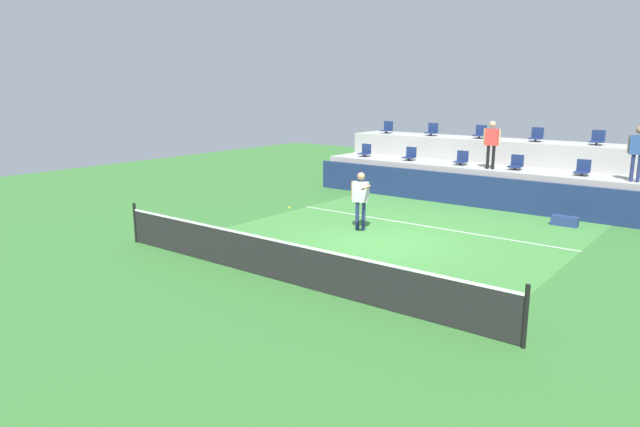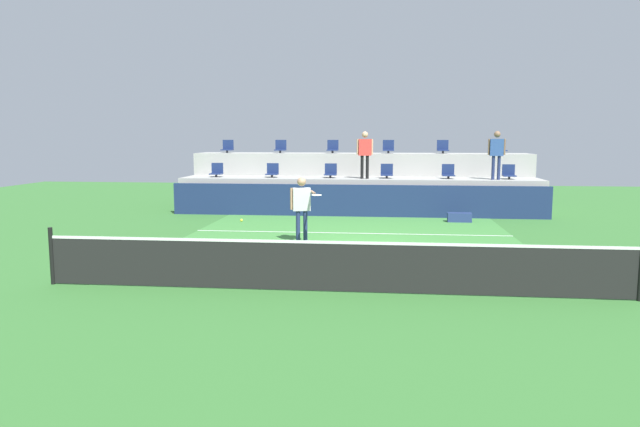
# 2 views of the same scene
# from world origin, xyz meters

# --- Properties ---
(ground_plane) EXTENTS (40.00, 40.00, 0.00)m
(ground_plane) POSITION_xyz_m (0.00, 0.00, 0.00)
(ground_plane) COLOR #336B2D
(court_inner_paint) EXTENTS (9.00, 10.00, 0.01)m
(court_inner_paint) POSITION_xyz_m (0.00, 1.00, 0.00)
(court_inner_paint) COLOR #3D7F38
(court_inner_paint) RESTS_ON ground_plane
(court_service_line) EXTENTS (9.00, 0.06, 0.00)m
(court_service_line) POSITION_xyz_m (0.00, 2.40, 0.01)
(court_service_line) COLOR white
(court_service_line) RESTS_ON ground_plane
(tennis_net) EXTENTS (10.48, 0.08, 1.07)m
(tennis_net) POSITION_xyz_m (0.00, -4.00, 0.50)
(tennis_net) COLOR black
(tennis_net) RESTS_ON ground_plane
(sponsor_backboard) EXTENTS (13.00, 0.16, 1.10)m
(sponsor_backboard) POSITION_xyz_m (0.00, 6.00, 0.55)
(sponsor_backboard) COLOR navy
(sponsor_backboard) RESTS_ON ground_plane
(seating_tier_lower) EXTENTS (13.00, 1.80, 1.25)m
(seating_tier_lower) POSITION_xyz_m (0.00, 7.30, 0.62)
(seating_tier_lower) COLOR #9E9E99
(seating_tier_lower) RESTS_ON ground_plane
(seating_tier_upper) EXTENTS (13.00, 1.80, 2.10)m
(seating_tier_upper) POSITION_xyz_m (0.00, 9.10, 1.05)
(seating_tier_upper) COLOR #9E9E99
(seating_tier_upper) RESTS_ON ground_plane
(stadium_chair_lower_far_left) EXTENTS (0.44, 0.40, 0.52)m
(stadium_chair_lower_far_left) POSITION_xyz_m (-5.30, 7.23, 1.46)
(stadium_chair_lower_far_left) COLOR #2D2D33
(stadium_chair_lower_far_left) RESTS_ON seating_tier_lower
(stadium_chair_lower_left) EXTENTS (0.44, 0.40, 0.52)m
(stadium_chair_lower_left) POSITION_xyz_m (-3.18, 7.23, 1.46)
(stadium_chair_lower_left) COLOR #2D2D33
(stadium_chair_lower_left) RESTS_ON seating_tier_lower
(stadium_chair_lower_mid_left) EXTENTS (0.44, 0.40, 0.52)m
(stadium_chair_lower_mid_left) POSITION_xyz_m (-1.02, 7.23, 1.46)
(stadium_chair_lower_mid_left) COLOR #2D2D33
(stadium_chair_lower_mid_left) RESTS_ON seating_tier_lower
(stadium_chair_lower_mid_right) EXTENTS (0.44, 0.40, 0.52)m
(stadium_chair_lower_mid_right) POSITION_xyz_m (1.02, 7.23, 1.46)
(stadium_chair_lower_mid_right) COLOR #2D2D33
(stadium_chair_lower_mid_right) RESTS_ON seating_tier_lower
(stadium_chair_lower_right) EXTENTS (0.44, 0.40, 0.52)m
(stadium_chair_lower_right) POSITION_xyz_m (3.21, 7.23, 1.46)
(stadium_chair_lower_right) COLOR #2D2D33
(stadium_chair_lower_right) RESTS_ON seating_tier_lower
(stadium_chair_lower_far_right) EXTENTS (0.44, 0.40, 0.52)m
(stadium_chair_lower_far_right) POSITION_xyz_m (5.32, 7.23, 1.46)
(stadium_chair_lower_far_right) COLOR #2D2D33
(stadium_chair_lower_far_right) RESTS_ON seating_tier_lower
(stadium_chair_upper_far_left) EXTENTS (0.44, 0.40, 0.52)m
(stadium_chair_upper_far_left) POSITION_xyz_m (-5.35, 9.03, 2.31)
(stadium_chair_upper_far_left) COLOR #2D2D33
(stadium_chair_upper_far_left) RESTS_ON seating_tier_upper
(stadium_chair_upper_left) EXTENTS (0.44, 0.40, 0.52)m
(stadium_chair_upper_left) POSITION_xyz_m (-3.19, 9.03, 2.31)
(stadium_chair_upper_left) COLOR #2D2D33
(stadium_chair_upper_left) RESTS_ON seating_tier_upper
(stadium_chair_upper_mid_left) EXTENTS (0.44, 0.40, 0.52)m
(stadium_chair_upper_mid_left) POSITION_xyz_m (-1.10, 9.03, 2.31)
(stadium_chair_upper_mid_left) COLOR #2D2D33
(stadium_chair_upper_mid_left) RESTS_ON seating_tier_upper
(stadium_chair_upper_mid_right) EXTENTS (0.44, 0.40, 0.52)m
(stadium_chair_upper_mid_right) POSITION_xyz_m (1.08, 9.03, 2.31)
(stadium_chair_upper_mid_right) COLOR #2D2D33
(stadium_chair_upper_mid_right) RESTS_ON seating_tier_upper
(stadium_chair_upper_right) EXTENTS (0.44, 0.40, 0.52)m
(stadium_chair_upper_right) POSITION_xyz_m (3.17, 9.03, 2.31)
(stadium_chair_upper_right) COLOR #2D2D33
(stadium_chair_upper_right) RESTS_ON seating_tier_upper
(stadium_chair_upper_far_right) EXTENTS (0.44, 0.40, 0.52)m
(stadium_chair_upper_far_right) POSITION_xyz_m (5.34, 9.03, 2.31)
(stadium_chair_upper_far_right) COLOR #2D2D33
(stadium_chair_upper_far_right) RESTS_ON seating_tier_upper
(tennis_player) EXTENTS (0.94, 1.15, 1.70)m
(tennis_player) POSITION_xyz_m (-1.17, 0.77, 1.04)
(tennis_player) COLOR navy
(tennis_player) RESTS_ON ground_plane
(spectator_leaning_on_rail) EXTENTS (0.59, 0.25, 1.68)m
(spectator_leaning_on_rail) POSITION_xyz_m (0.24, 6.85, 2.26)
(spectator_leaning_on_rail) COLOR black
(spectator_leaning_on_rail) RESTS_ON seating_tier_lower
(spectator_in_grey) EXTENTS (0.59, 0.24, 1.69)m
(spectator_in_grey) POSITION_xyz_m (4.80, 6.85, 2.27)
(spectator_in_grey) COLOR navy
(spectator_in_grey) RESTS_ON seating_tier_lower
(tennis_ball) EXTENTS (0.07, 0.07, 0.07)m
(tennis_ball) POSITION_xyz_m (-2.32, -1.04, 0.83)
(tennis_ball) COLOR #CCE033
(equipment_bag) EXTENTS (0.76, 0.28, 0.30)m
(equipment_bag) POSITION_xyz_m (3.37, 5.02, 0.15)
(equipment_bag) COLOR navy
(equipment_bag) RESTS_ON ground_plane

